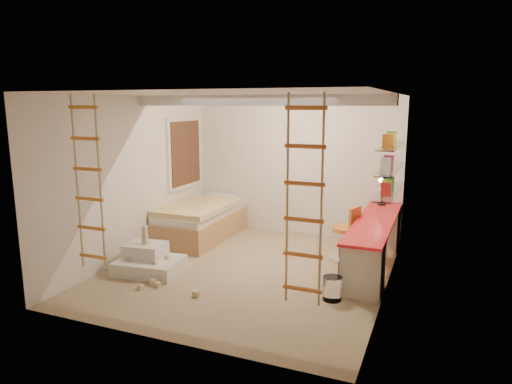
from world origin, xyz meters
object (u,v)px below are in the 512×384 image
at_px(desk, 374,242).
at_px(bed, 201,221).
at_px(swivel_chair, 348,241).
at_px(play_platform, 148,261).

xyz_separation_m(desk, bed, (-3.20, 0.36, -0.07)).
bearing_deg(desk, swivel_chair, 163.12).
height_order(desk, swivel_chair, swivel_chair).
bearing_deg(desk, bed, 173.51).
height_order(desk, play_platform, desk).
height_order(swivel_chair, play_platform, swivel_chair).
distance_m(bed, swivel_chair, 2.78).
xyz_separation_m(swivel_chair, play_platform, (-2.66, -1.60, -0.17)).
height_order(bed, swivel_chair, swivel_chair).
xyz_separation_m(bed, swivel_chair, (2.77, -0.23, 0.00)).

